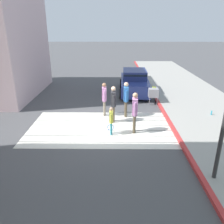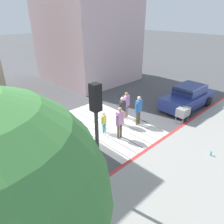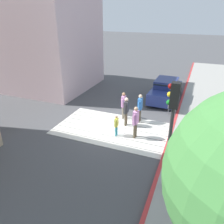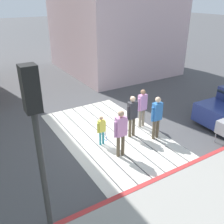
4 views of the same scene
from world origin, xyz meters
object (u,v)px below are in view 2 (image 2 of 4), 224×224
object	(u,v)px
car_parked_near_curb	(188,97)
pedestrian_adult_lead	(120,121)
traffic_light_corner	(96,121)
pedestrian_adult_side	(122,109)
pedestrian_teen_behind	(126,103)
tennis_ball_cart	(183,112)
pedestrian_adult_trailing	(139,108)
pedestrian_child_with_racket	(104,121)
water_bottle	(211,153)

from	to	relation	value
car_parked_near_curb	pedestrian_adult_lead	distance (m)	6.24
traffic_light_corner	pedestrian_adult_side	bearing A→B (deg)	-55.77
pedestrian_adult_side	pedestrian_teen_behind	xyz separation A→B (m)	(0.46, -0.86, -0.02)
pedestrian_adult_lead	tennis_ball_cart	bearing A→B (deg)	-109.63
tennis_ball_cart	pedestrian_adult_side	xyz separation A→B (m)	(2.31, 2.82, 0.32)
traffic_light_corner	pedestrian_adult_side	distance (m)	5.69
tennis_ball_cart	pedestrian_adult_side	size ratio (longest dim) A/B	0.58
car_parked_near_curb	pedestrian_adult_trailing	bearing A→B (deg)	79.72
traffic_light_corner	pedestrian_adult_lead	size ratio (longest dim) A/B	2.38
pedestrian_adult_lead	pedestrian_teen_behind	distance (m)	2.41
pedestrian_adult_trailing	pedestrian_child_with_racket	world-z (taller)	pedestrian_adult_trailing
pedestrian_adult_side	pedestrian_child_with_racket	size ratio (longest dim) A/B	1.44
tennis_ball_cart	car_parked_near_curb	bearing A→B (deg)	-68.30
pedestrian_adult_lead	pedestrian_child_with_racket	distance (m)	1.07
tennis_ball_cart	pedestrian_child_with_racket	distance (m)	4.80
pedestrian_child_with_racket	car_parked_near_curb	bearing A→B (deg)	-103.18
pedestrian_child_with_racket	pedestrian_adult_lead	bearing A→B (deg)	-168.67
car_parked_near_curb	pedestrian_teen_behind	bearing A→B (deg)	66.07
car_parked_near_curb	tennis_ball_cart	world-z (taller)	car_parked_near_curb
tennis_ball_cart	water_bottle	world-z (taller)	tennis_ball_cart
pedestrian_child_with_racket	pedestrian_adult_side	bearing A→B (deg)	-93.81
pedestrian_teen_behind	pedestrian_adult_trailing	bearing A→B (deg)	172.57
car_parked_near_curb	traffic_light_corner	bearing A→B (deg)	99.45
car_parked_near_curb	pedestrian_teen_behind	distance (m)	4.63
car_parked_near_curb	pedestrian_adult_lead	xyz separation A→B (m)	(0.51, 6.21, 0.30)
pedestrian_teen_behind	car_parked_near_curb	bearing A→B (deg)	-113.93
car_parked_near_curb	pedestrian_child_with_racket	xyz separation A→B (m)	(1.50, 6.41, -0.05)
tennis_ball_cart	water_bottle	bearing A→B (deg)	140.92
pedestrian_adult_trailing	pedestrian_adult_side	world-z (taller)	pedestrian_adult_trailing
traffic_light_corner	pedestrian_child_with_racket	xyz separation A→B (m)	(3.08, -3.07, -2.36)
pedestrian_adult_trailing	pedestrian_adult_side	bearing A→B (deg)	49.10
water_bottle	traffic_light_corner	bearing A→B (deg)	68.75
tennis_ball_cart	pedestrian_adult_trailing	world-z (taller)	pedestrian_adult_trailing
car_parked_near_curb	pedestrian_child_with_racket	size ratio (longest dim) A/B	3.57
tennis_ball_cart	pedestrian_teen_behind	xyz separation A→B (m)	(2.77, 1.96, 0.30)
pedestrian_teen_behind	pedestrian_child_with_racket	xyz separation A→B (m)	(-0.37, 2.19, -0.32)
pedestrian_teen_behind	pedestrian_adult_side	bearing A→B (deg)	118.26
car_parked_near_curb	pedestrian_adult_lead	world-z (taller)	pedestrian_adult_lead
pedestrian_adult_trailing	pedestrian_teen_behind	distance (m)	1.09
pedestrian_adult_side	pedestrian_teen_behind	world-z (taller)	pedestrian_adult_side
tennis_ball_cart	water_bottle	xyz separation A→B (m)	(-2.65, 2.15, -0.47)
water_bottle	pedestrian_teen_behind	size ratio (longest dim) A/B	0.13
pedestrian_teen_behind	pedestrian_child_with_racket	bearing A→B (deg)	99.66
traffic_light_corner	pedestrian_adult_side	size ratio (longest dim) A/B	2.42
traffic_light_corner	water_bottle	size ratio (longest dim) A/B	19.27
pedestrian_adult_trailing	pedestrian_adult_side	xyz separation A→B (m)	(0.62, 0.72, -0.02)
traffic_light_corner	tennis_ball_cart	distance (m)	7.62
car_parked_near_curb	pedestrian_adult_trailing	world-z (taller)	pedestrian_adult_trailing
water_bottle	pedestrian_child_with_racket	bearing A→B (deg)	21.62
traffic_light_corner	pedestrian_adult_trailing	bearing A→B (deg)	-65.14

